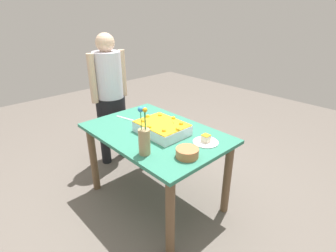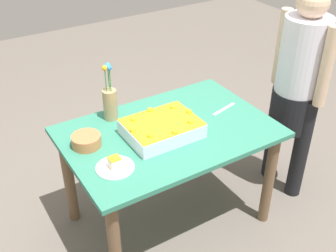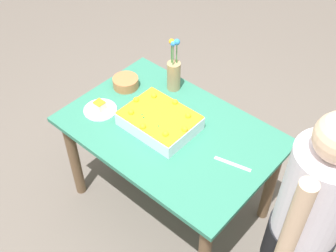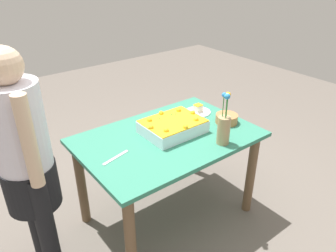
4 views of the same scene
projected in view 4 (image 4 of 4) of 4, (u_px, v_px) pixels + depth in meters
The scene contains 8 objects.
ground_plane at pixel (168, 214), 2.66m from camera, with size 8.00×8.00×0.00m, color #665D55.
dining_table at pixel (168, 151), 2.38m from camera, with size 1.25×0.84×0.73m.
sheet_cake at pixel (173, 126), 2.35m from camera, with size 0.42×0.32×0.12m.
serving_plate_with_slice at pixel (198, 110), 2.66m from camera, with size 0.21×0.21×0.07m.
cake_knife at pixel (116, 158), 2.07m from camera, with size 0.21×0.02×0.00m, color silver.
flower_vase at pixel (224, 127), 2.18m from camera, with size 0.09×0.09×0.37m.
fruit_bowl at pixel (227, 119), 2.49m from camera, with size 0.17×0.17×0.07m, color #BB7343.
person_standing at pixel (25, 157), 1.85m from camera, with size 0.31×0.45×1.49m.
Camera 4 is at (-1.24, -1.60, 1.88)m, focal length 35.00 mm.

